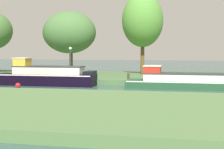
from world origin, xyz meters
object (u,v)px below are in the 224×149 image
object	(u,v)px
black_barge	(46,76)
channel_buoy	(18,85)
forest_narrowboat	(185,81)
willow_tree_right	(143,21)
mooring_post_near	(128,77)
lamp_post	(70,58)
willow_tree_centre	(69,33)

from	to	relation	value
black_barge	channel_buoy	size ratio (longest dim) A/B	21.29
forest_narrowboat	channel_buoy	world-z (taller)	forest_narrowboat
willow_tree_right	mooring_post_near	bearing A→B (deg)	-93.03
black_barge	lamp_post	xyz separation A→B (m)	(1.29, 2.04, 1.33)
mooring_post_near	lamp_post	bearing A→B (deg)	170.42
lamp_post	channel_buoy	size ratio (longest dim) A/B	6.94
forest_narrowboat	willow_tree_right	world-z (taller)	willow_tree_right
black_barge	willow_tree_centre	size ratio (longest dim) A/B	1.30
lamp_post	channel_buoy	bearing A→B (deg)	-120.51
willow_tree_centre	willow_tree_right	xyz separation A→B (m)	(6.99, 0.52, 1.05)
channel_buoy	black_barge	bearing A→B (deg)	61.21
lamp_post	black_barge	bearing A→B (deg)	-122.27
black_barge	forest_narrowboat	distance (m)	10.39
forest_narrowboat	mooring_post_near	distance (m)	4.37
forest_narrowboat	willow_tree_right	distance (m)	9.71
willow_tree_centre	lamp_post	bearing A→B (deg)	-70.27
willow_tree_centre	channel_buoy	bearing A→B (deg)	-94.63
willow_tree_right	lamp_post	size ratio (longest dim) A/B	2.96
black_barge	mooring_post_near	distance (m)	6.31
forest_narrowboat	willow_tree_right	bearing A→B (deg)	117.42
lamp_post	forest_narrowboat	bearing A→B (deg)	-12.66
willow_tree_centre	channel_buoy	world-z (taller)	willow_tree_centre
lamp_post	channel_buoy	distance (m)	5.24
channel_buoy	willow_tree_right	bearing A→B (deg)	51.27
forest_narrowboat	mooring_post_near	size ratio (longest dim) A/B	15.99
forest_narrowboat	willow_tree_centre	bearing A→B (deg)	147.45
forest_narrowboat	channel_buoy	xyz separation A→B (m)	(-11.59, -2.18, -0.34)
mooring_post_near	forest_narrowboat	bearing A→B (deg)	-16.16
willow_tree_right	lamp_post	xyz separation A→B (m)	(-5.24, -5.41, -3.37)
willow_tree_centre	willow_tree_right	distance (m)	7.09
willow_tree_right	lamp_post	world-z (taller)	willow_tree_right
mooring_post_near	channel_buoy	distance (m)	8.15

